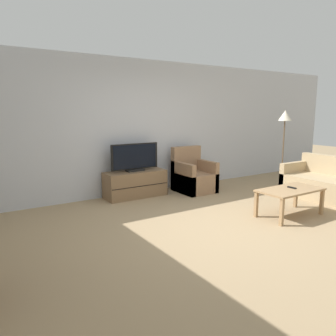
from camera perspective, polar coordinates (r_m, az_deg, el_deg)
ground_plane at (r=4.98m, az=7.95°, el=-9.94°), size 24.00×24.00×0.00m
wall_back at (r=6.72m, az=-5.56°, el=7.04°), size 12.00×0.06×2.70m
tv_stand at (r=6.51m, az=-5.71°, el=-2.78°), size 1.22×0.47×0.52m
tv at (r=6.41m, az=-5.78°, el=1.68°), size 1.00×0.18×0.55m
armchair at (r=6.93m, az=4.42°, el=-1.62°), size 0.70×0.76×0.93m
coffee_table at (r=5.64m, az=20.50°, el=-3.99°), size 1.09×0.57×0.44m
remote at (r=5.69m, az=20.76°, el=-3.20°), size 0.04×0.15×0.02m
floor_lamp at (r=7.44m, az=19.66°, el=7.41°), size 0.30×0.30×1.70m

